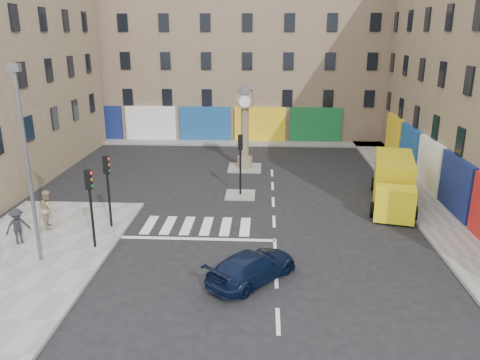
# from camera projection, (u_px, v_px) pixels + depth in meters

# --- Properties ---
(ground) EXTENTS (120.00, 120.00, 0.00)m
(ground) POSITION_uv_depth(u_px,v_px,m) (275.00, 256.00, 20.99)
(ground) COLOR black
(ground) RESTS_ON ground
(sidewalk_left) EXTENTS (7.00, 16.00, 0.15)m
(sidewalk_left) POSITION_uv_depth(u_px,v_px,m) (14.00, 270.00, 19.63)
(sidewalk_left) COLOR gray
(sidewalk_left) RESTS_ON ground
(sidewalk_right) EXTENTS (2.60, 30.00, 0.15)m
(sidewalk_right) POSITION_uv_depth(u_px,v_px,m) (408.00, 187.00, 30.04)
(sidewalk_right) COLOR gray
(sidewalk_right) RESTS_ON ground
(sidewalk_far) EXTENTS (32.00, 2.40, 0.15)m
(sidewalk_far) POSITION_uv_depth(u_px,v_px,m) (227.00, 142.00, 42.31)
(sidewalk_far) COLOR gray
(sidewalk_far) RESTS_ON ground
(island_near) EXTENTS (1.80, 1.80, 0.12)m
(island_near) POSITION_uv_depth(u_px,v_px,m) (240.00, 195.00, 28.69)
(island_near) COLOR gray
(island_near) RESTS_ON ground
(island_far) EXTENTS (2.40, 2.40, 0.12)m
(island_far) POSITION_uv_depth(u_px,v_px,m) (245.00, 168.00, 34.40)
(island_far) COLOR gray
(island_far) RESTS_ON ground
(building_far) EXTENTS (32.00, 10.00, 17.00)m
(building_far) POSITION_uv_depth(u_px,v_px,m) (231.00, 44.00, 45.29)
(building_far) COLOR #7E6954
(building_far) RESTS_ON ground
(traffic_light_left_near) EXTENTS (0.28, 0.22, 3.70)m
(traffic_light_left_near) POSITION_uv_depth(u_px,v_px,m) (90.00, 196.00, 20.81)
(traffic_light_left_near) COLOR black
(traffic_light_left_near) RESTS_ON sidewalk_left
(traffic_light_left_far) EXTENTS (0.28, 0.22, 3.70)m
(traffic_light_left_far) POSITION_uv_depth(u_px,v_px,m) (107.00, 180.00, 23.10)
(traffic_light_left_far) COLOR black
(traffic_light_left_far) RESTS_ON sidewalk_left
(traffic_light_island) EXTENTS (0.28, 0.22, 3.70)m
(traffic_light_island) POSITION_uv_depth(u_px,v_px,m) (240.00, 155.00, 27.93)
(traffic_light_island) COLOR black
(traffic_light_island) RESTS_ON island_near
(lamp_post) EXTENTS (0.50, 0.25, 8.30)m
(lamp_post) POSITION_uv_depth(u_px,v_px,m) (26.00, 156.00, 18.92)
(lamp_post) COLOR #595B60
(lamp_post) RESTS_ON sidewalk_left
(clock_pillar) EXTENTS (1.20, 1.20, 6.10)m
(clock_pillar) POSITION_uv_depth(u_px,v_px,m) (245.00, 121.00, 33.35)
(clock_pillar) COLOR #877558
(clock_pillar) RESTS_ON island_far
(navy_sedan) EXTENTS (4.06, 4.32, 1.23)m
(navy_sedan) POSITION_uv_depth(u_px,v_px,m) (252.00, 266.00, 18.76)
(navy_sedan) COLOR black
(navy_sedan) RESTS_ON ground
(yellow_van) EXTENTS (3.62, 7.32, 2.56)m
(yellow_van) POSITION_uv_depth(u_px,v_px,m) (393.00, 182.00, 27.26)
(yellow_van) COLOR yellow
(yellow_van) RESTS_ON ground
(pedestrian_tan) EXTENTS (1.08, 1.18, 1.95)m
(pedestrian_tan) POSITION_uv_depth(u_px,v_px,m) (48.00, 209.00, 23.48)
(pedestrian_tan) COLOR #997D5E
(pedestrian_tan) RESTS_ON sidewalk_left
(pedestrian_dark) EXTENTS (1.24, 1.24, 1.72)m
(pedestrian_dark) POSITION_uv_depth(u_px,v_px,m) (18.00, 226.00, 21.64)
(pedestrian_dark) COLOR black
(pedestrian_dark) RESTS_ON sidewalk_left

